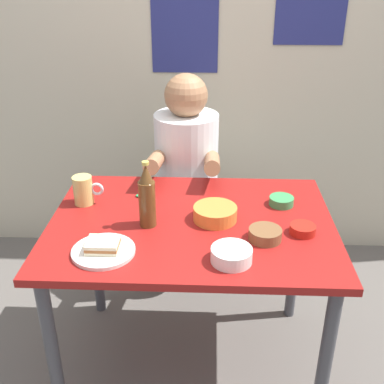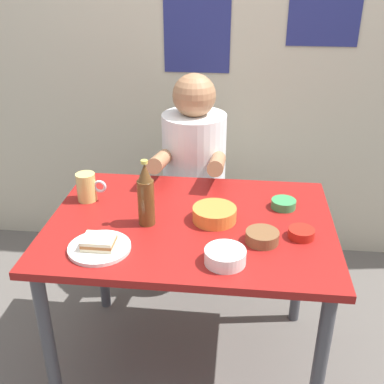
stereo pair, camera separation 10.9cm
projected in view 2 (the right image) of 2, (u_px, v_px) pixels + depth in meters
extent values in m
plane|color=#59544F|center=(191.00, 361.00, 2.17)|extent=(6.00, 6.00, 0.00)
cube|color=#BCB299|center=(212.00, 31.00, 2.52)|extent=(4.40, 0.08, 2.60)
cube|color=navy|center=(197.00, 18.00, 2.46)|extent=(0.35, 0.01, 0.56)
cube|color=maroon|center=(191.00, 224.00, 1.84)|extent=(1.10, 0.80, 0.03)
cylinder|color=#3F3F44|center=(49.00, 349.00, 1.75)|extent=(0.05, 0.05, 0.71)
cylinder|color=#3F3F44|center=(319.00, 372.00, 1.66)|extent=(0.05, 0.05, 0.71)
cylinder|color=#3F3F44|center=(101.00, 248.00, 2.36)|extent=(0.05, 0.05, 0.71)
cylinder|color=#3F3F44|center=(300.00, 261.00, 2.26)|extent=(0.05, 0.05, 0.71)
cylinder|color=#4C4C51|center=(194.00, 247.00, 2.64)|extent=(0.08, 0.08, 0.41)
cylinder|color=#2D2D33|center=(194.00, 212.00, 2.54)|extent=(0.34, 0.34, 0.04)
cylinder|color=white|center=(194.00, 164.00, 2.42)|extent=(0.32, 0.32, 0.52)
sphere|color=#A0704C|center=(194.00, 95.00, 2.26)|extent=(0.21, 0.21, 0.21)
cylinder|color=#A0704C|center=(160.00, 161.00, 2.15)|extent=(0.07, 0.31, 0.14)
cylinder|color=#A0704C|center=(217.00, 163.00, 2.13)|extent=(0.07, 0.31, 0.14)
cylinder|color=silver|center=(99.00, 248.00, 1.65)|extent=(0.22, 0.22, 0.01)
cube|color=beige|center=(99.00, 245.00, 1.65)|extent=(0.11, 0.09, 0.01)
cube|color=#9E592D|center=(99.00, 242.00, 1.64)|extent=(0.11, 0.09, 0.01)
cube|color=beige|center=(99.00, 239.00, 1.64)|extent=(0.11, 0.09, 0.01)
cylinder|color=#D1BC66|center=(86.00, 187.00, 1.97)|extent=(0.08, 0.08, 0.12)
torus|color=silver|center=(100.00, 186.00, 1.96)|extent=(0.06, 0.01, 0.06)
cylinder|color=#593819|center=(146.00, 203.00, 1.78)|extent=(0.06, 0.06, 0.18)
cone|color=#593819|center=(145.00, 172.00, 1.72)|extent=(0.05, 0.05, 0.07)
cylinder|color=#BFB74C|center=(144.00, 162.00, 1.71)|extent=(0.03, 0.03, 0.01)
cylinder|color=#B21E14|center=(301.00, 233.00, 1.72)|extent=(0.10, 0.10, 0.03)
cylinder|color=maroon|center=(301.00, 231.00, 1.72)|extent=(0.08, 0.08, 0.02)
cylinder|color=brown|center=(262.00, 237.00, 1.69)|extent=(0.12, 0.12, 0.04)
cylinder|color=brown|center=(262.00, 235.00, 1.69)|extent=(0.10, 0.10, 0.02)
cylinder|color=orange|center=(214.00, 214.00, 1.83)|extent=(0.17, 0.17, 0.05)
cylinder|color=#B25B2D|center=(214.00, 211.00, 1.82)|extent=(0.14, 0.14, 0.02)
cylinder|color=silver|center=(225.00, 256.00, 1.58)|extent=(0.14, 0.14, 0.05)
cylinder|color=tan|center=(225.00, 254.00, 1.57)|extent=(0.11, 0.11, 0.02)
cylinder|color=#388C4C|center=(284.00, 204.00, 1.93)|extent=(0.10, 0.10, 0.03)
cylinder|color=#5B643A|center=(284.00, 202.00, 1.92)|extent=(0.08, 0.08, 0.02)
cylinder|color=#26A559|center=(146.00, 200.00, 1.98)|extent=(0.06, 0.10, 0.01)
ellipsoid|color=#26A559|center=(143.00, 194.00, 2.03)|extent=(0.04, 0.02, 0.01)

